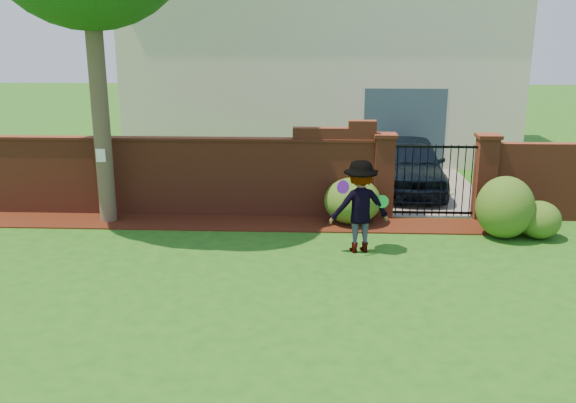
{
  "coord_description": "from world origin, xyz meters",
  "views": [
    {
      "loc": [
        0.93,
        -9.35,
        4.02
      ],
      "look_at": [
        0.42,
        1.4,
        1.05
      ],
      "focal_mm": 38.67,
      "sensor_mm": 36.0,
      "label": 1
    }
  ],
  "objects_px": {
    "man": "(360,207)",
    "car": "(411,166)",
    "frisbee_purple": "(343,187)",
    "frisbee_green": "(382,201)"
  },
  "relations": [
    {
      "from": "man",
      "to": "frisbee_green",
      "type": "relative_size",
      "value": 7.27
    },
    {
      "from": "car",
      "to": "man",
      "type": "xyz_separation_m",
      "value": [
        -1.59,
        -4.53,
        0.18
      ]
    },
    {
      "from": "car",
      "to": "frisbee_green",
      "type": "relative_size",
      "value": 16.92
    },
    {
      "from": "frisbee_purple",
      "to": "man",
      "type": "bearing_deg",
      "value": 39.71
    },
    {
      "from": "frisbee_purple",
      "to": "frisbee_green",
      "type": "relative_size",
      "value": 1.03
    },
    {
      "from": "car",
      "to": "frisbee_purple",
      "type": "bearing_deg",
      "value": -109.18
    },
    {
      "from": "man",
      "to": "frisbee_green",
      "type": "bearing_deg",
      "value": 169.24
    },
    {
      "from": "car",
      "to": "frisbee_purple",
      "type": "xyz_separation_m",
      "value": [
        -1.93,
        -4.81,
        0.63
      ]
    },
    {
      "from": "frisbee_purple",
      "to": "car",
      "type": "bearing_deg",
      "value": 68.14
    },
    {
      "from": "man",
      "to": "car",
      "type": "bearing_deg",
      "value": -121.46
    }
  ]
}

